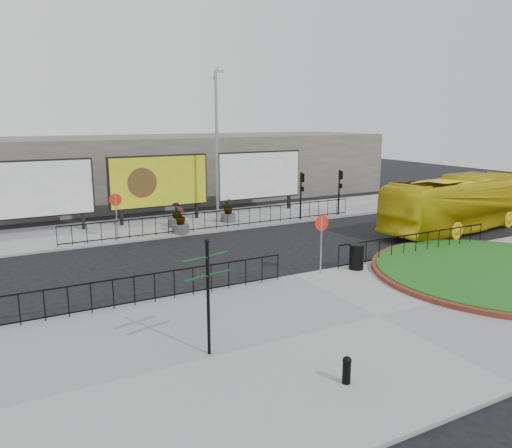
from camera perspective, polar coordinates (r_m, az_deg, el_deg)
ground at (r=20.73m, az=4.44°, el=-6.09°), size 90.00×90.00×0.00m
pavement_near at (r=17.00m, az=13.79°, el=-10.38°), size 30.00×10.00×0.12m
pavement_far at (r=31.12m, az=-7.64°, el=0.14°), size 44.00×6.00×0.12m
brick_edge at (r=23.00m, az=26.14°, el=-4.93°), size 10.40×10.40×0.18m
grass_lawn at (r=23.00m, az=26.14°, el=-4.89°), size 10.00×10.00×0.22m
railing_near_left at (r=17.84m, az=-11.50°, el=-7.09°), size 10.00×0.10×1.10m
railing_near_right at (r=24.38m, az=17.81°, el=-2.23°), size 9.00×0.10×1.10m
railing_far at (r=28.93m, az=-3.90°, el=0.54°), size 18.00×0.10×1.10m
speed_sign_far at (r=26.91m, az=-15.73°, el=1.93°), size 0.64×0.07×2.47m
speed_sign_near at (r=20.45m, az=7.49°, el=-0.84°), size 0.64×0.07×2.47m
billboard_left at (r=29.79m, az=-23.95°, el=3.62°), size 6.20×0.31×4.10m
billboard_mid at (r=31.12m, az=-11.00°, el=4.77°), size 6.20×0.31×4.10m
billboard_right at (r=33.88m, az=0.39°, el=5.57°), size 6.20×0.31×4.10m
lamp_post at (r=30.15m, az=-4.50°, el=8.97°), size 0.74×0.18×9.23m
signal_pole_a at (r=31.38m, az=5.21°, el=4.08°), size 0.22×0.26×3.00m
signal_pole_b at (r=33.12m, az=9.55°, el=4.38°), size 0.22×0.26×3.00m
building_backdrop at (r=40.16m, az=-12.90°, el=6.16°), size 40.00×10.00×5.00m
fingerpost_sign at (r=13.41m, az=-5.53°, el=-7.05°), size 1.51×0.59×3.24m
bollard at (r=12.76m, az=10.32°, el=-15.94°), size 0.23×0.23×0.70m
litter_bin at (r=21.64m, az=11.41°, el=-3.67°), size 0.65×0.65×1.08m
bus at (r=31.09m, az=22.42°, el=2.20°), size 11.70×3.96×3.19m
planter_a at (r=28.10m, az=-8.62°, el=0.10°), size 0.95×0.95×1.50m
planter_b at (r=29.70m, az=-9.04°, el=0.67°), size 1.00×1.00×1.49m
planter_c at (r=30.94m, az=-3.20°, el=1.32°), size 0.92×0.92×1.47m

